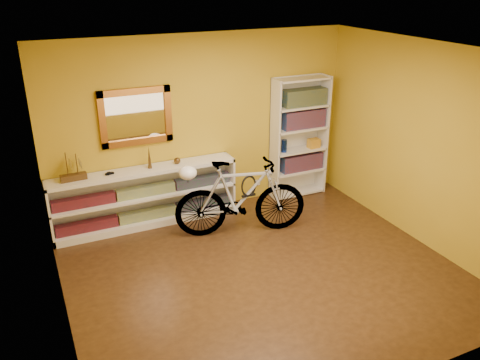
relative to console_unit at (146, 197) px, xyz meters
name	(u,v)px	position (x,y,z in m)	size (l,w,h in m)	color
floor	(264,274)	(0.94, -1.81, -0.43)	(4.50, 4.00, 0.01)	black
ceiling	(269,52)	(0.94, -1.81, 2.18)	(4.50, 4.00, 0.01)	silver
back_wall	(202,126)	(0.94, 0.19, 0.88)	(4.50, 0.01, 2.60)	#B8951B
left_wall	(51,212)	(-1.32, -1.81, 0.88)	(0.01, 4.00, 2.60)	#B8951B
right_wall	(423,145)	(3.19, -1.81, 0.88)	(0.01, 4.00, 2.60)	#B8951B
gilt_mirror	(136,117)	(-0.01, 0.15, 1.12)	(0.98, 0.06, 0.78)	brown
wall_socket	(257,183)	(1.84, 0.17, -0.17)	(0.09, 0.01, 0.09)	silver
console_unit	(146,197)	(0.00, 0.00, 0.00)	(2.60, 0.35, 0.85)	silver
cd_row_lower	(148,214)	(0.00, -0.02, -0.26)	(2.50, 0.13, 0.14)	black
cd_row_upper	(146,191)	(0.00, -0.02, 0.11)	(2.50, 0.13, 0.14)	navy
model_ship	(72,166)	(-0.92, 0.00, 0.62)	(0.33, 0.12, 0.39)	#39250F
toy_car	(110,174)	(-0.46, 0.00, 0.43)	(0.00, 0.00, 0.00)	black
bronze_ornament	(149,157)	(0.09, 0.00, 0.59)	(0.05, 0.05, 0.32)	#4E371B
decorative_orb	(177,161)	(0.48, 0.00, 0.47)	(0.09, 0.09, 0.09)	#4E371B
bookcase	(299,138)	(2.49, 0.03, 0.52)	(0.90, 0.30, 1.90)	silver
book_row_a	(301,162)	(2.54, 0.03, 0.12)	(0.70, 0.22, 0.26)	maroon
book_row_b	(303,119)	(2.54, 0.03, 0.83)	(0.70, 0.22, 0.28)	maroon
book_row_c	(304,97)	(2.54, 0.03, 1.16)	(0.70, 0.22, 0.25)	navy
travel_mug	(284,146)	(2.21, 0.01, 0.44)	(0.09, 0.09, 0.20)	navy
red_tin	(289,100)	(2.29, 0.06, 1.13)	(0.14, 0.14, 0.18)	maroon
yellow_bag	(314,143)	(2.74, -0.01, 0.41)	(0.19, 0.12, 0.14)	gold
bicycle	(241,197)	(1.10, -0.78, 0.11)	(1.83, 0.47, 1.08)	silver
helmet	(188,173)	(0.43, -0.61, 0.52)	(0.24, 0.23, 0.18)	white
u_lock	(249,186)	(1.21, -0.81, 0.27)	(0.22, 0.22, 0.02)	black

